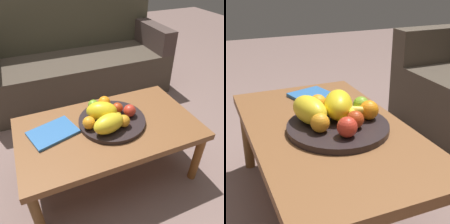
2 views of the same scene
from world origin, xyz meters
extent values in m
plane|color=#7C625C|center=(0.00, 0.00, 0.00)|extent=(8.00, 8.00, 0.00)
cube|color=brown|center=(0.00, 0.00, 0.37)|extent=(1.04, 0.60, 0.04)
cylinder|color=brown|center=(-0.48, -0.26, 0.18)|extent=(0.05, 0.05, 0.35)
cylinder|color=brown|center=(0.48, -0.26, 0.18)|extent=(0.05, 0.05, 0.35)
cylinder|color=brown|center=(-0.48, 0.26, 0.18)|extent=(0.05, 0.05, 0.35)
cylinder|color=brown|center=(0.48, 0.26, 0.18)|extent=(0.05, 0.05, 0.35)
cube|color=#493E32|center=(0.13, 1.07, 0.20)|extent=(1.70, 0.70, 0.40)
cube|color=#474332|center=(0.13, 1.35, 0.65)|extent=(1.70, 0.14, 0.50)
cube|color=#483935|center=(0.91, 1.07, 0.51)|extent=(0.14, 0.70, 0.22)
cylinder|color=black|center=(0.03, 0.03, 0.40)|extent=(0.39, 0.39, 0.03)
ellipsoid|color=yellow|center=(-0.02, 0.05, 0.47)|extent=(0.21, 0.17, 0.11)
ellipsoid|color=yellow|center=(-0.02, -0.07, 0.47)|extent=(0.20, 0.14, 0.10)
sphere|color=orange|center=(-0.12, 0.00, 0.45)|extent=(0.07, 0.07, 0.07)
sphere|color=orange|center=(0.07, -0.06, 0.45)|extent=(0.07, 0.07, 0.07)
sphere|color=orange|center=(0.04, 0.16, 0.45)|extent=(0.08, 0.08, 0.08)
sphere|color=#B63B16|center=(0.09, 0.07, 0.45)|extent=(0.07, 0.07, 0.07)
sphere|color=red|center=(0.14, 0.02, 0.45)|extent=(0.07, 0.07, 0.07)
sphere|color=#77A728|center=(-0.04, 0.16, 0.45)|extent=(0.07, 0.07, 0.07)
ellipsoid|color=yellow|center=(0.01, 0.07, 0.43)|extent=(0.13, 0.13, 0.03)
ellipsoid|color=yellow|center=(0.03, 0.07, 0.43)|extent=(0.14, 0.12, 0.03)
ellipsoid|color=yellow|center=(0.03, 0.09, 0.43)|extent=(0.12, 0.14, 0.03)
ellipsoid|color=yellow|center=(0.02, 0.08, 0.46)|extent=(0.15, 0.04, 0.03)
ellipsoid|color=yellow|center=(0.02, 0.08, 0.46)|extent=(0.08, 0.15, 0.03)
cube|color=#2F68AD|center=(-0.31, 0.06, 0.40)|extent=(0.29, 0.24, 0.02)
camera|label=1|loc=(-0.38, -0.96, 1.24)|focal=36.73mm
camera|label=2|loc=(1.11, -0.43, 0.96)|focal=54.09mm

